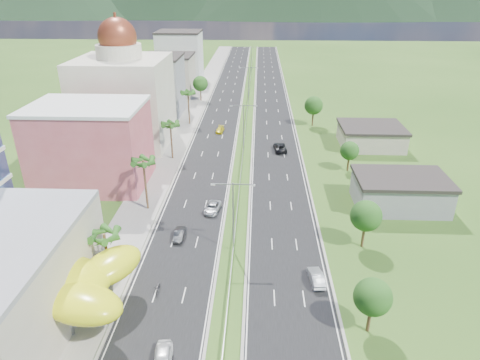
# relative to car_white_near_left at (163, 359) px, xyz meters

# --- Properties ---
(ground) EXTENTS (500.00, 500.00, 0.00)m
(ground) POSITION_rel_car_white_near_left_xyz_m (6.04, 10.77, -0.85)
(ground) COLOR #2D5119
(ground) RESTS_ON ground
(road_left) EXTENTS (11.00, 260.00, 0.04)m
(road_left) POSITION_rel_car_white_near_left_xyz_m (-1.46, 100.77, -0.83)
(road_left) COLOR black
(road_left) RESTS_ON ground
(road_right) EXTENTS (11.00, 260.00, 0.04)m
(road_right) POSITION_rel_car_white_near_left_xyz_m (13.54, 100.77, -0.83)
(road_right) COLOR black
(road_right) RESTS_ON ground
(sidewalk_left) EXTENTS (7.00, 260.00, 0.12)m
(sidewalk_left) POSITION_rel_car_white_near_left_xyz_m (-10.96, 100.77, -0.79)
(sidewalk_left) COLOR gray
(sidewalk_left) RESTS_ON ground
(median_guardrail) EXTENTS (0.10, 216.06, 0.76)m
(median_guardrail) POSITION_rel_car_white_near_left_xyz_m (6.04, 82.76, -0.23)
(median_guardrail) COLOR gray
(median_guardrail) RESTS_ON ground
(streetlight_median_b) EXTENTS (6.04, 0.25, 11.00)m
(streetlight_median_b) POSITION_rel_car_white_near_left_xyz_m (6.04, 20.77, 5.90)
(streetlight_median_b) COLOR gray
(streetlight_median_b) RESTS_ON ground
(streetlight_median_c) EXTENTS (6.04, 0.25, 11.00)m
(streetlight_median_c) POSITION_rel_car_white_near_left_xyz_m (6.04, 60.77, 5.90)
(streetlight_median_c) COLOR gray
(streetlight_median_c) RESTS_ON ground
(streetlight_median_d) EXTENTS (6.04, 0.25, 11.00)m
(streetlight_median_d) POSITION_rel_car_white_near_left_xyz_m (6.04, 105.77, 5.90)
(streetlight_median_d) COLOR gray
(streetlight_median_d) RESTS_ON ground
(streetlight_median_e) EXTENTS (6.04, 0.25, 11.00)m
(streetlight_median_e) POSITION_rel_car_white_near_left_xyz_m (6.04, 150.77, 5.90)
(streetlight_median_e) COLOR gray
(streetlight_median_e) RESTS_ON ground
(lime_canopy) EXTENTS (18.00, 15.00, 7.40)m
(lime_canopy) POSITION_rel_car_white_near_left_xyz_m (-13.96, 6.76, 4.15)
(lime_canopy) COLOR #D1D715
(lime_canopy) RESTS_ON ground
(pink_shophouse) EXTENTS (20.00, 15.00, 15.00)m
(pink_shophouse) POSITION_rel_car_white_near_left_xyz_m (-21.96, 42.77, 6.65)
(pink_shophouse) COLOR #B84B54
(pink_shophouse) RESTS_ON ground
(domed_building) EXTENTS (20.00, 20.00, 28.70)m
(domed_building) POSITION_rel_car_white_near_left_xyz_m (-21.96, 65.77, 10.51)
(domed_building) COLOR beige
(domed_building) RESTS_ON ground
(midrise_grey) EXTENTS (16.00, 15.00, 16.00)m
(midrise_grey) POSITION_rel_car_white_near_left_xyz_m (-20.96, 90.77, 7.15)
(midrise_grey) COLOR gray
(midrise_grey) RESTS_ON ground
(midrise_beige) EXTENTS (16.00, 15.00, 13.00)m
(midrise_beige) POSITION_rel_car_white_near_left_xyz_m (-20.96, 112.77, 5.65)
(midrise_beige) COLOR #AAA28C
(midrise_beige) RESTS_ON ground
(midrise_white) EXTENTS (16.00, 15.00, 18.00)m
(midrise_white) POSITION_rel_car_white_near_left_xyz_m (-20.96, 135.77, 8.15)
(midrise_white) COLOR silver
(midrise_white) RESTS_ON ground
(shed_near) EXTENTS (15.00, 10.00, 5.00)m
(shed_near) POSITION_rel_car_white_near_left_xyz_m (34.04, 35.77, 1.65)
(shed_near) COLOR gray
(shed_near) RESTS_ON ground
(shed_far) EXTENTS (14.00, 12.00, 4.40)m
(shed_far) POSITION_rel_car_white_near_left_xyz_m (36.04, 65.77, 1.35)
(shed_far) COLOR #AAA28C
(shed_far) RESTS_ON ground
(palm_tree_b) EXTENTS (3.60, 3.60, 8.10)m
(palm_tree_b) POSITION_rel_car_white_near_left_xyz_m (-9.46, 12.77, 6.22)
(palm_tree_b) COLOR #47301C
(palm_tree_b) RESTS_ON ground
(palm_tree_c) EXTENTS (3.60, 3.60, 9.60)m
(palm_tree_c) POSITION_rel_car_white_near_left_xyz_m (-9.46, 32.77, 7.65)
(palm_tree_c) COLOR #47301C
(palm_tree_c) RESTS_ON ground
(palm_tree_d) EXTENTS (3.60, 3.60, 8.60)m
(palm_tree_d) POSITION_rel_car_white_near_left_xyz_m (-9.46, 55.77, 6.70)
(palm_tree_d) COLOR #47301C
(palm_tree_d) RESTS_ON ground
(palm_tree_e) EXTENTS (3.60, 3.60, 9.40)m
(palm_tree_e) POSITION_rel_car_white_near_left_xyz_m (-9.46, 80.77, 7.46)
(palm_tree_e) COLOR #47301C
(palm_tree_e) RESTS_ON ground
(leafy_tree_lfar) EXTENTS (4.90, 4.90, 8.05)m
(leafy_tree_lfar) POSITION_rel_car_white_near_left_xyz_m (-9.46, 105.77, 4.73)
(leafy_tree_lfar) COLOR #47301C
(leafy_tree_lfar) RESTS_ON ground
(leafy_tree_ra) EXTENTS (4.20, 4.20, 6.90)m
(leafy_tree_ra) POSITION_rel_car_white_near_left_xyz_m (22.04, 5.77, 3.93)
(leafy_tree_ra) COLOR #47301C
(leafy_tree_ra) RESTS_ON ground
(leafy_tree_rb) EXTENTS (4.55, 4.55, 7.47)m
(leafy_tree_rb) POSITION_rel_car_white_near_left_xyz_m (25.04, 22.77, 4.33)
(leafy_tree_rb) COLOR #47301C
(leafy_tree_rb) RESTS_ON ground
(leafy_tree_rc) EXTENTS (3.85, 3.85, 6.33)m
(leafy_tree_rc) POSITION_rel_car_white_near_left_xyz_m (28.04, 50.77, 3.53)
(leafy_tree_rc) COLOR #47301C
(leafy_tree_rc) RESTS_ON ground
(leafy_tree_rd) EXTENTS (4.90, 4.90, 8.05)m
(leafy_tree_rd) POSITION_rel_car_white_near_left_xyz_m (24.04, 80.77, 4.73)
(leafy_tree_rd) COLOR #47301C
(leafy_tree_rd) RESTS_ON ground
(mountain_ridge) EXTENTS (860.00, 140.00, 90.00)m
(mountain_ridge) POSITION_rel_car_white_near_left_xyz_m (66.04, 460.77, -0.85)
(mountain_ridge) COLOR black
(mountain_ridge) RESTS_ON ground
(car_white_near_left) EXTENTS (2.41, 4.91, 1.61)m
(car_white_near_left) POSITION_rel_car_white_near_left_xyz_m (0.00, 0.00, 0.00)
(car_white_near_left) COLOR silver
(car_white_near_left) RESTS_ON road_left
(car_dark_left) EXTENTS (1.50, 4.09, 1.34)m
(car_dark_left) POSITION_rel_car_white_near_left_xyz_m (-2.38, 23.70, -0.14)
(car_dark_left) COLOR black
(car_dark_left) RESTS_ON road_left
(car_silver_mid_left) EXTENTS (2.89, 5.12, 1.35)m
(car_silver_mid_left) POSITION_rel_car_white_near_left_xyz_m (1.81, 32.34, -0.13)
(car_silver_mid_left) COLOR #A5A8AC
(car_silver_mid_left) RESTS_ON road_left
(car_yellow_far_left) EXTENTS (2.16, 4.51, 1.27)m
(car_yellow_far_left) POSITION_rel_car_white_near_left_xyz_m (-0.49, 74.13, -0.17)
(car_yellow_far_left) COLOR gold
(car_yellow_far_left) RESTS_ON road_left
(car_silver_right) EXTENTS (2.08, 4.72, 1.51)m
(car_silver_right) POSITION_rel_car_white_near_left_xyz_m (17.24, 14.09, -0.05)
(car_silver_right) COLOR #A5A9AD
(car_silver_right) RESTS_ON road_right
(car_dark_far_right) EXTENTS (3.16, 6.01, 1.61)m
(car_dark_far_right) POSITION_rel_car_white_near_left_xyz_m (14.50, 61.56, 0.00)
(car_dark_far_right) COLOR black
(car_dark_far_right) RESTS_ON road_right
(motorcycle) EXTENTS (0.68, 2.16, 1.38)m
(motorcycle) POSITION_rel_car_white_near_left_xyz_m (-2.99, 11.33, -0.12)
(motorcycle) COLOR black
(motorcycle) RESTS_ON road_left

